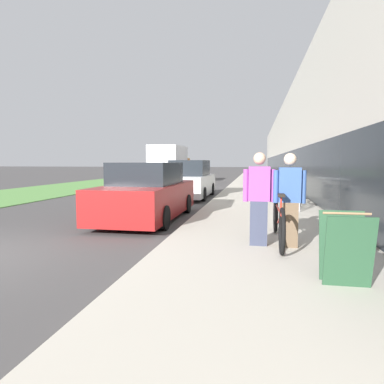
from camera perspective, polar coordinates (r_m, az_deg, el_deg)
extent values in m
cube|color=#BCB5A5|center=(25.78, 10.93, 1.41)|extent=(3.81, 70.00, 0.14)
cube|color=#BCB7AD|center=(34.52, 22.66, 7.30)|extent=(10.00, 70.00, 6.51)
cube|color=#1E2328|center=(33.81, 14.28, 4.18)|extent=(0.10, 63.00, 2.20)
cube|color=#5B9347|center=(32.03, -11.09, 2.00)|extent=(5.70, 70.00, 0.03)
torus|color=black|center=(7.60, 13.76, -3.63)|extent=(0.06, 0.78, 0.78)
torus|color=black|center=(5.78, 14.77, -6.35)|extent=(0.06, 0.78, 0.78)
cylinder|color=red|center=(6.65, 14.24, -2.80)|extent=(0.04, 1.57, 0.04)
cylinder|color=red|center=(6.30, 14.43, -4.25)|extent=(0.04, 0.94, 0.36)
cylinder|color=red|center=(6.05, 14.63, -2.04)|extent=(0.03, 0.03, 0.32)
cube|color=black|center=(6.03, 14.66, -0.52)|extent=(0.11, 0.22, 0.05)
cylinder|color=red|center=(7.40, 13.88, -0.69)|extent=(0.03, 0.03, 0.34)
cylinder|color=silver|center=(7.39, 13.91, 0.62)|extent=(0.52, 0.03, 0.03)
cube|color=brown|center=(6.37, 15.80, -5.22)|extent=(0.31, 0.22, 0.80)
cube|color=#33518E|center=(6.29, 15.95, 1.15)|extent=(0.38, 0.22, 0.62)
cylinder|color=#33518E|center=(6.27, 13.80, 0.90)|extent=(0.10, 0.10, 0.58)
cylinder|color=#33518E|center=(6.32, 18.07, 0.82)|extent=(0.10, 0.10, 0.58)
sphere|color=beige|center=(6.27, 16.05, 5.25)|extent=(0.22, 0.22, 0.22)
cube|color=#33384C|center=(6.39, 11.03, -5.06)|extent=(0.31, 0.22, 0.81)
cube|color=#933D93|center=(6.31, 11.14, 1.37)|extent=(0.38, 0.22, 0.62)
cylinder|color=#933D93|center=(6.31, 8.97, 1.11)|extent=(0.10, 0.10, 0.59)
cylinder|color=#933D93|center=(6.31, 13.30, 1.04)|extent=(0.10, 0.10, 0.59)
sphere|color=tan|center=(6.29, 11.21, 5.50)|extent=(0.22, 0.22, 0.22)
cylinder|color=gray|center=(10.86, 17.51, -1.05)|extent=(0.05, 0.05, 0.82)
cylinder|color=gray|center=(11.40, 17.18, -0.76)|extent=(0.05, 0.05, 0.82)
cylinder|color=gray|center=(11.09, 17.40, 1.20)|extent=(0.05, 0.55, 0.05)
torus|color=black|center=(12.51, 16.87, -0.40)|extent=(0.06, 0.76, 0.76)
torus|color=black|center=(11.54, 17.40, -0.86)|extent=(0.06, 0.76, 0.76)
cylinder|color=black|center=(12.00, 17.15, 0.47)|extent=(0.04, 0.84, 0.04)
cylinder|color=black|center=(11.82, 17.24, -0.13)|extent=(0.04, 0.51, 0.34)
cylinder|color=black|center=(11.68, 17.34, 1.11)|extent=(0.03, 0.03, 0.31)
cube|color=black|center=(11.67, 17.36, 1.88)|extent=(0.11, 0.22, 0.05)
cylinder|color=black|center=(12.40, 16.95, 1.38)|extent=(0.03, 0.03, 0.33)
cylinder|color=silver|center=(12.39, 16.97, 2.14)|extent=(0.52, 0.03, 0.03)
torus|color=black|center=(14.64, 16.21, 0.28)|extent=(0.06, 0.71, 0.71)
torus|color=black|center=(13.56, 16.65, -0.09)|extent=(0.06, 0.71, 0.71)
cylinder|color=#B7BCC1|center=(14.08, 16.44, 0.98)|extent=(0.04, 0.92, 0.04)
cylinder|color=#B7BCC1|center=(13.88, 16.52, 0.50)|extent=(0.04, 0.56, 0.33)
cylinder|color=#B7BCC1|center=(13.73, 16.60, 1.49)|extent=(0.03, 0.03, 0.29)
cube|color=black|center=(13.72, 16.62, 2.10)|extent=(0.11, 0.22, 0.05)
cylinder|color=#B7BCC1|center=(14.53, 16.28, 1.71)|extent=(0.03, 0.03, 0.31)
cylinder|color=silver|center=(14.52, 16.29, 2.32)|extent=(0.52, 0.03, 0.03)
cube|color=#23472D|center=(4.52, 24.76, -9.15)|extent=(0.56, 0.20, 0.89)
cube|color=#23472D|center=(4.86, 23.71, -8.14)|extent=(0.56, 0.20, 0.89)
cylinder|color=#93704C|center=(4.61, 24.41, -3.29)|extent=(0.56, 0.03, 0.03)
cube|color=maroon|center=(9.89, -7.42, -1.19)|extent=(1.83, 4.69, 0.87)
cube|color=#1E2328|center=(9.84, -7.47, 3.11)|extent=(1.58, 2.35, 0.61)
cylinder|color=black|center=(11.52, -9.27, -1.77)|extent=(0.22, 0.60, 0.60)
cylinder|color=black|center=(11.07, -0.95, -1.98)|extent=(0.22, 0.60, 0.60)
cylinder|color=black|center=(8.95, -15.39, -3.83)|extent=(0.22, 0.60, 0.60)
cylinder|color=black|center=(8.35, -4.81, -4.29)|extent=(0.22, 0.60, 0.60)
cube|color=white|center=(15.92, -0.28, 1.20)|extent=(1.76, 4.78, 0.88)
cube|color=#1E2328|center=(15.89, -0.28, 4.05)|extent=(1.51, 2.39, 0.70)
cylinder|color=black|center=(17.50, -2.02, 0.59)|extent=(0.22, 0.60, 0.60)
cylinder|color=black|center=(17.22, 3.28, 0.52)|extent=(0.22, 0.60, 0.60)
cylinder|color=black|center=(14.73, -4.44, -0.25)|extent=(0.22, 0.60, 0.60)
cylinder|color=black|center=(14.39, 1.83, -0.36)|extent=(0.22, 0.60, 0.60)
cube|color=orange|center=(30.86, -2.53, 4.02)|extent=(2.10, 1.52, 1.77)
cube|color=silver|center=(27.90, -3.95, 4.88)|extent=(2.28, 4.56, 2.72)
cylinder|color=black|center=(30.75, -4.58, 2.71)|extent=(0.28, 0.84, 0.84)
cylinder|color=black|center=(30.27, -0.78, 2.69)|extent=(0.28, 0.84, 0.84)
cylinder|color=black|center=(27.34, -6.53, 2.41)|extent=(0.28, 0.84, 0.84)
cylinder|color=black|center=(26.80, -2.27, 2.38)|extent=(0.28, 0.84, 0.84)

